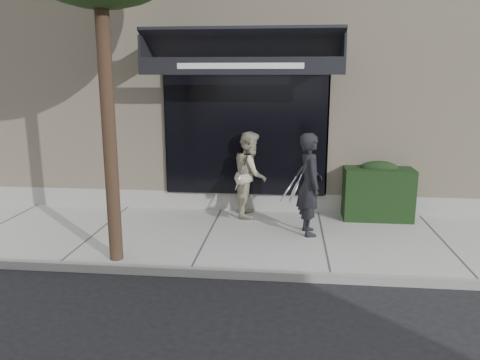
# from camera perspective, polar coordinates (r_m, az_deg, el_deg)

# --- Properties ---
(ground) EXTENTS (80.00, 80.00, 0.00)m
(ground) POSITION_cam_1_polar(r_m,az_deg,el_deg) (8.28, 10.09, -7.69)
(ground) COLOR black
(ground) RESTS_ON ground
(sidewalk) EXTENTS (20.00, 3.00, 0.12)m
(sidewalk) POSITION_cam_1_polar(r_m,az_deg,el_deg) (8.26, 10.11, -7.30)
(sidewalk) COLOR gray
(sidewalk) RESTS_ON ground
(curb) EXTENTS (20.00, 0.10, 0.14)m
(curb) POSITION_cam_1_polar(r_m,az_deg,el_deg) (6.82, 11.01, -11.63)
(curb) COLOR gray
(curb) RESTS_ON ground
(building_facade) EXTENTS (14.30, 8.04, 5.64)m
(building_facade) POSITION_cam_1_polar(r_m,az_deg,el_deg) (12.73, 9.01, 11.96)
(building_facade) COLOR beige
(building_facade) RESTS_ON ground
(hedge) EXTENTS (1.30, 0.70, 1.14)m
(hedge) POSITION_cam_1_polar(r_m,az_deg,el_deg) (9.43, 16.42, -1.34)
(hedge) COLOR black
(hedge) RESTS_ON sidewalk
(pedestrian_front) EXTENTS (0.77, 0.94, 1.78)m
(pedestrian_front) POSITION_cam_1_polar(r_m,az_deg,el_deg) (8.15, 8.47, -0.53)
(pedestrian_front) COLOR black
(pedestrian_front) RESTS_ON sidewalk
(pedestrian_back) EXTENTS (0.65, 0.87, 1.68)m
(pedestrian_back) POSITION_cam_1_polar(r_m,az_deg,el_deg) (9.18, 1.28, 0.74)
(pedestrian_back) COLOR #B3AA8F
(pedestrian_back) RESTS_ON sidewalk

